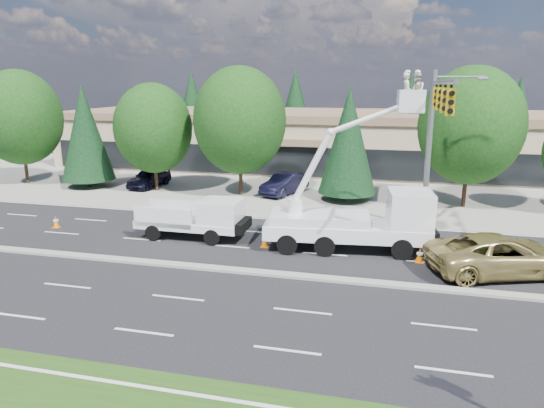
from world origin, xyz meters
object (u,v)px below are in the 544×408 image
(signal_mast, at_px, (434,127))
(minivan, at_px, (501,255))
(utility_pickup, at_px, (197,222))
(bucket_truck, at_px, (364,213))

(signal_mast, distance_m, minivan, 7.44)
(utility_pickup, distance_m, minivan, 15.11)
(signal_mast, distance_m, bucket_truck, 5.94)
(utility_pickup, bearing_deg, signal_mast, 13.34)
(signal_mast, xyz_separation_m, minivan, (2.84, -4.53, -5.17))
(utility_pickup, bearing_deg, minivan, -6.23)
(signal_mast, bearing_deg, minivan, -57.92)
(bucket_truck, bearing_deg, minivan, -22.48)
(signal_mast, height_order, bucket_truck, signal_mast)
(signal_mast, bearing_deg, bucket_truck, -140.01)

